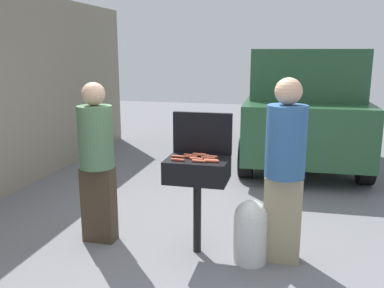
{
  "coord_description": "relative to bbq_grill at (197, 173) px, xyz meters",
  "views": [
    {
      "loc": [
        0.97,
        -3.76,
        1.99
      ],
      "look_at": [
        -0.07,
        0.53,
        1.0
      ],
      "focal_mm": 38.85,
      "sensor_mm": 36.0,
      "label": 1
    }
  ],
  "objects": [
    {
      "name": "hot_dog_8",
      "position": [
        -0.08,
        0.07,
        0.16
      ],
      "size": [
        0.13,
        0.04,
        0.03
      ],
      "primitive_type": "cylinder",
      "rotation": [
        0.0,
        1.57,
        -0.1
      ],
      "color": "#B74C33",
      "rests_on": "bbq_grill"
    },
    {
      "name": "parked_minivan",
      "position": [
        1.04,
        4.2,
        0.2
      ],
      "size": [
        2.14,
        4.46,
        2.02
      ],
      "rotation": [
        0.0,
        0.0,
        3.17
      ],
      "color": "#234C2D",
      "rests_on": "ground"
    },
    {
      "name": "person_right",
      "position": [
        0.83,
        0.02,
        0.13
      ],
      "size": [
        0.37,
        0.37,
        1.76
      ],
      "rotation": [
        0.0,
        0.0,
        2.89
      ],
      "color": "gray",
      "rests_on": "ground"
    },
    {
      "name": "grill_lid_open",
      "position": [
        0.0,
        0.22,
        0.36
      ],
      "size": [
        0.6,
        0.05,
        0.42
      ],
      "primitive_type": "cube",
      "color": "black",
      "rests_on": "bbq_grill"
    },
    {
      "name": "hot_dog_6",
      "position": [
        0.16,
        -0.1,
        0.16
      ],
      "size": [
        0.13,
        0.04,
        0.03
      ],
      "primitive_type": "cylinder",
      "rotation": [
        0.0,
        1.57,
        0.11
      ],
      "color": "#B74C33",
      "rests_on": "bbq_grill"
    },
    {
      "name": "hot_dog_3",
      "position": [
        0.03,
        0.1,
        0.16
      ],
      "size": [
        0.13,
        0.03,
        0.03
      ],
      "primitive_type": "cylinder",
      "rotation": [
        0.0,
        1.57,
        0.03
      ],
      "color": "#C6593D",
      "rests_on": "bbq_grill"
    },
    {
      "name": "hot_dog_0",
      "position": [
        0.12,
        0.07,
        0.16
      ],
      "size": [
        0.13,
        0.04,
        0.03
      ],
      "primitive_type": "cylinder",
      "rotation": [
        0.0,
        1.57,
        -0.08
      ],
      "color": "#C6593D",
      "rests_on": "bbq_grill"
    },
    {
      "name": "hot_dog_1",
      "position": [
        0.04,
        -0.13,
        0.16
      ],
      "size": [
        0.13,
        0.03,
        0.03
      ],
      "primitive_type": "cylinder",
      "rotation": [
        0.0,
        1.57,
        -0.01
      ],
      "color": "#C6593D",
      "rests_on": "bbq_grill"
    },
    {
      "name": "hot_dog_4",
      "position": [
        0.15,
        -0.07,
        0.16
      ],
      "size": [
        0.13,
        0.03,
        0.03
      ],
      "primitive_type": "cylinder",
      "rotation": [
        0.0,
        1.57,
        0.04
      ],
      "color": "#C6593D",
      "rests_on": "bbq_grill"
    },
    {
      "name": "hot_dog_7",
      "position": [
        -0.19,
        -0.01,
        0.16
      ],
      "size": [
        0.13,
        0.03,
        0.03
      ],
      "primitive_type": "cylinder",
      "rotation": [
        0.0,
        1.57,
        -0.06
      ],
      "color": "#AD4228",
      "rests_on": "bbq_grill"
    },
    {
      "name": "hot_dog_11",
      "position": [
        -0.16,
        -0.13,
        0.16
      ],
      "size": [
        0.13,
        0.04,
        0.03
      ],
      "primitive_type": "cylinder",
      "rotation": [
        0.0,
        1.57,
        -0.07
      ],
      "color": "#AD4228",
      "rests_on": "bbq_grill"
    },
    {
      "name": "bbq_grill",
      "position": [
        0.0,
        0.0,
        0.0
      ],
      "size": [
        0.6,
        0.44,
        0.97
      ],
      "color": "black",
      "rests_on": "ground"
    },
    {
      "name": "hot_dog_9",
      "position": [
        -0.07,
        0.01,
        0.16
      ],
      "size": [
        0.13,
        0.03,
        0.03
      ],
      "primitive_type": "cylinder",
      "rotation": [
        0.0,
        1.57,
        0.06
      ],
      "color": "#B74C33",
      "rests_on": "bbq_grill"
    },
    {
      "name": "person_left",
      "position": [
        -1.07,
        0.01,
        0.09
      ],
      "size": [
        0.35,
        0.35,
        1.69
      ],
      "rotation": [
        0.0,
        0.0,
        -0.25
      ],
      "color": "#3F3323",
      "rests_on": "ground"
    },
    {
      "name": "propane_tank",
      "position": [
        0.54,
        -0.08,
        -0.5
      ],
      "size": [
        0.32,
        0.32,
        0.62
      ],
      "color": "silver",
      "rests_on": "ground"
    },
    {
      "name": "hot_dog_5",
      "position": [
        0.1,
        0.01,
        0.16
      ],
      "size": [
        0.13,
        0.03,
        0.03
      ],
      "primitive_type": "cylinder",
      "rotation": [
        0.0,
        1.57,
        0.01
      ],
      "color": "#C6593D",
      "rests_on": "bbq_grill"
    },
    {
      "name": "hot_dog_2",
      "position": [
        0.0,
        -0.06,
        0.16
      ],
      "size": [
        0.13,
        0.04,
        0.03
      ],
      "primitive_type": "cylinder",
      "rotation": [
        0.0,
        1.57,
        -0.07
      ],
      "color": "#B74C33",
      "rests_on": "bbq_grill"
    },
    {
      "name": "hot_dog_10",
      "position": [
        -0.01,
        0.13,
        0.16
      ],
      "size": [
        0.13,
        0.03,
        0.03
      ],
      "primitive_type": "cylinder",
      "rotation": [
        0.0,
        1.57,
        0.03
      ],
      "color": "#B74C33",
      "rests_on": "bbq_grill"
    },
    {
      "name": "ground_plane",
      "position": [
        -0.1,
        -0.03,
        -0.82
      ],
      "size": [
        24.0,
        24.0,
        0.0
      ],
      "primitive_type": "plane",
      "color": "slate"
    }
  ]
}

